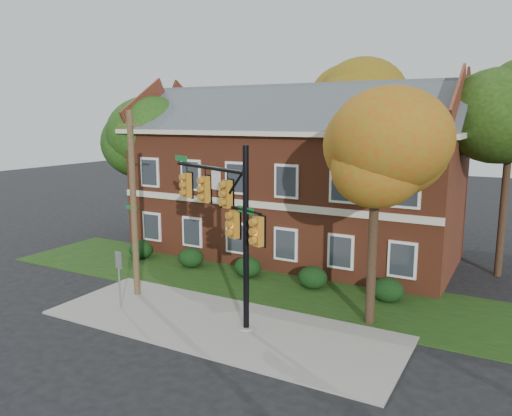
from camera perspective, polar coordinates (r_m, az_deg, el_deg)
The scene contains 15 objects.
ground at distance 19.04m, azimuth -5.88°, elevation -14.27°, with size 120.00×120.00×0.00m, color black.
sidewalk at distance 19.78m, azimuth -4.19°, elevation -13.14°, with size 14.00×5.00×0.08m, color gray.
grass_strip at distance 23.84m, azimuth 2.44°, elevation -9.02°, with size 30.00×6.00×0.04m, color #193811.
apartment_building at distance 28.89m, azimuth 4.22°, elevation 4.47°, with size 18.80×8.80×9.74m.
hedge_far_left at distance 29.15m, azimuth -13.02°, elevation -4.64°, with size 1.40×1.26×1.05m, color black.
hedge_left at distance 27.00m, azimuth -7.44°, elevation -5.65°, with size 1.40×1.26×1.05m, color black.
hedge_center at distance 25.16m, azimuth -0.95°, elevation -6.75°, with size 1.40×1.26×1.05m, color black.
hedge_right at distance 23.70m, azimuth 6.49°, elevation -7.90°, with size 1.40×1.26×1.05m, color black.
hedge_far_right at distance 22.69m, azimuth 14.79°, elevation -9.02°, with size 1.40×1.26×1.05m, color black.
tree_near_right at distance 18.70m, azimuth 14.17°, elevation 6.22°, with size 4.50×4.25×8.58m.
tree_left_rear at distance 33.13m, azimuth -12.22°, elevation 7.95°, with size 5.40×5.10×8.88m.
tree_far_rear at distance 35.61m, azimuth 11.70°, elevation 11.59°, with size 6.84×6.46×11.52m.
traffic_signal at distance 18.98m, azimuth -3.36°, elevation -0.61°, with size 5.74×2.72×6.95m.
utility_pole at distance 22.38m, azimuth -13.82°, elevation 0.40°, with size 1.28×0.28×8.22m.
sign_post at distance 21.39m, azimuth -15.41°, elevation -6.92°, with size 0.37×0.10×2.51m.
Camera 1 is at (9.96, -14.18, 7.89)m, focal length 35.00 mm.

